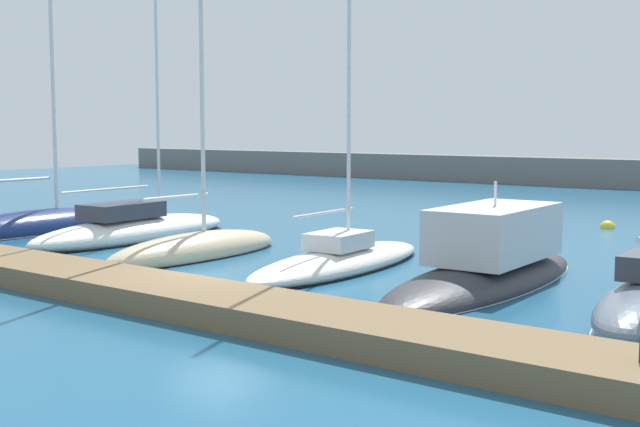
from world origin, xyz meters
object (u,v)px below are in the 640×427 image
(motorboat_charcoal_fifth, at_px, (489,265))
(mooring_buoy_yellow, at_px, (607,228))
(sailboat_ivory_fourth, at_px, (340,260))
(sailboat_sand_third, at_px, (196,248))
(sailboat_navy_nearest, at_px, (37,222))
(sailboat_white_second, at_px, (133,229))

(motorboat_charcoal_fifth, relative_size, mooring_buoy_yellow, 16.23)
(sailboat_ivory_fourth, bearing_deg, sailboat_sand_third, 97.79)
(motorboat_charcoal_fifth, bearing_deg, sailboat_ivory_fourth, 94.36)
(sailboat_ivory_fourth, bearing_deg, motorboat_charcoal_fifth, -87.45)
(sailboat_sand_third, bearing_deg, mooring_buoy_yellow, -27.34)
(sailboat_navy_nearest, distance_m, sailboat_ivory_fourth, 14.95)
(sailboat_white_second, bearing_deg, mooring_buoy_yellow, -45.82)
(motorboat_charcoal_fifth, distance_m, mooring_buoy_yellow, 14.79)
(sailboat_navy_nearest, xyz_separation_m, sailboat_sand_third, (9.82, -0.58, -0.12))
(sailboat_white_second, relative_size, sailboat_ivory_fourth, 1.31)
(sailboat_navy_nearest, height_order, motorboat_charcoal_fifth, sailboat_navy_nearest)
(motorboat_charcoal_fifth, bearing_deg, mooring_buoy_yellow, 4.46)
(sailboat_navy_nearest, relative_size, mooring_buoy_yellow, 28.20)
(sailboat_ivory_fourth, xyz_separation_m, motorboat_charcoal_fifth, (4.67, 0.54, 0.25))
(sailboat_sand_third, height_order, mooring_buoy_yellow, sailboat_sand_third)
(sailboat_ivory_fourth, relative_size, motorboat_charcoal_fifth, 1.39)
(sailboat_white_second, height_order, sailboat_sand_third, sailboat_white_second)
(sailboat_sand_third, relative_size, motorboat_charcoal_fifth, 1.54)
(sailboat_navy_nearest, height_order, sailboat_sand_third, sailboat_navy_nearest)
(sailboat_white_second, bearing_deg, sailboat_sand_third, -111.51)
(sailboat_navy_nearest, bearing_deg, sailboat_sand_third, -96.49)
(sailboat_navy_nearest, height_order, sailboat_white_second, sailboat_white_second)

